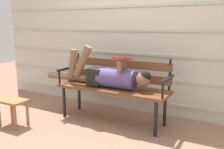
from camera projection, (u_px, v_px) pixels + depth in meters
ground_plane at (109, 123)px, 3.36m from camera, size 12.00×12.00×0.00m
house_siding at (131, 30)px, 3.72m from camera, size 5.14×0.08×2.47m
park_bench at (114, 84)px, 3.40m from camera, size 1.57×0.49×0.89m
reclining_person at (107, 76)px, 3.35m from camera, size 1.72×0.26×0.57m
footstool at (13, 105)px, 3.24m from camera, size 0.39×0.25×0.35m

